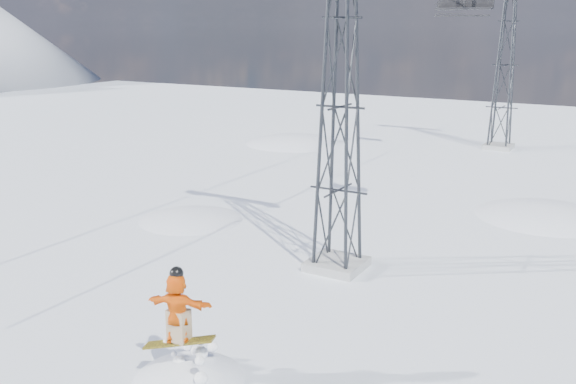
# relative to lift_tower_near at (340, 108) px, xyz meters

# --- Properties ---
(ground) EXTENTS (120.00, 120.00, 0.00)m
(ground) POSITION_rel_lift_tower_near_xyz_m (-0.80, -8.00, -5.47)
(ground) COLOR white
(ground) RESTS_ON ground
(snow_terrain) EXTENTS (39.00, 37.00, 22.00)m
(snow_terrain) POSITION_rel_lift_tower_near_xyz_m (-5.57, 13.24, -15.06)
(snow_terrain) COLOR white
(snow_terrain) RESTS_ON ground
(lift_tower_near) EXTENTS (5.20, 1.80, 11.43)m
(lift_tower_near) POSITION_rel_lift_tower_near_xyz_m (0.00, 0.00, 0.00)
(lift_tower_near) COLOR #999999
(lift_tower_near) RESTS_ON ground
(lift_tower_far) EXTENTS (5.20, 1.80, 11.43)m
(lift_tower_far) POSITION_rel_lift_tower_near_xyz_m (0.00, 25.00, 0.00)
(lift_tower_far) COLOR #999999
(lift_tower_far) RESTS_ON ground
(lift_chair_mid) EXTENTS (2.04, 0.59, 2.53)m
(lift_chair_mid) POSITION_rel_lift_tower_near_xyz_m (2.20, 5.90, 3.36)
(lift_chair_mid) COLOR black
(lift_chair_mid) RESTS_ON ground
(lift_chair_far) EXTENTS (1.80, 0.52, 2.23)m
(lift_chair_far) POSITION_rel_lift_tower_near_xyz_m (-2.20, 19.58, 3.60)
(lift_chair_far) COLOR black
(lift_chair_far) RESTS_ON ground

